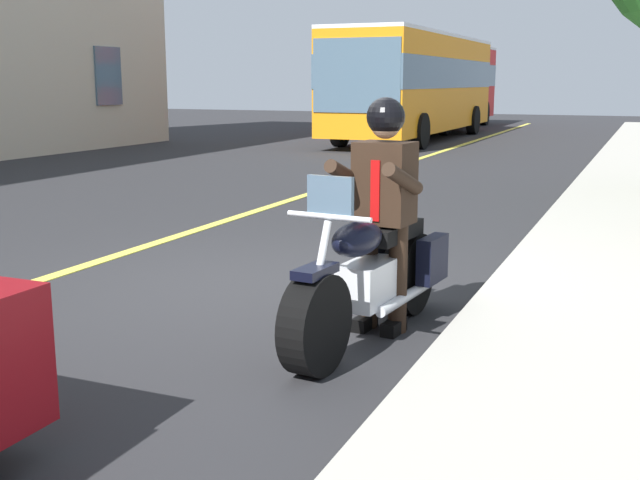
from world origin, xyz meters
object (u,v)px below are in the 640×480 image
rider_main (384,194)px  bus_near (436,81)px  motorcycle_main (372,277)px  bus_far (416,81)px

rider_main → bus_near: bearing=-166.0°
motorcycle_main → rider_main: 0.61m
motorcycle_main → bus_far: 20.31m
motorcycle_main → rider_main: rider_main is taller
bus_near → rider_main: bearing=14.0°
bus_near → bus_far: size_ratio=1.00×
bus_near → bus_far: same height
motorcycle_main → bus_near: bearing=-166.1°
motorcycle_main → rider_main: (-0.19, 0.02, 0.58)m
motorcycle_main → rider_main: bearing=175.2°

